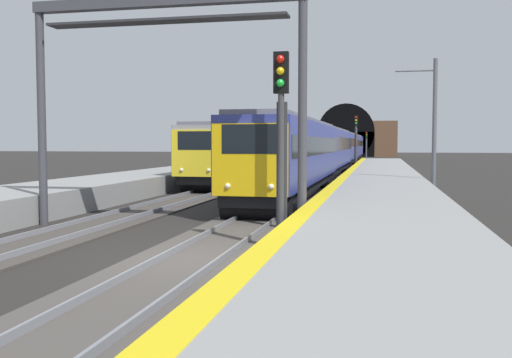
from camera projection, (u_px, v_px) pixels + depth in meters
The scene contains 13 objects.
ground_plane at pixel (193, 262), 13.66m from camera, with size 320.00×320.00×0.00m, color #282623.
platform_right at pixel (381, 248), 12.71m from camera, with size 112.00×4.44×1.01m, color gray.
platform_right_edge_strip at pixel (293, 223), 13.09m from camera, with size 112.00×0.50×0.01m, color yellow.
track_main_line at pixel (193, 260), 13.66m from camera, with size 160.00×3.16×0.21m.
track_adjacent_line at pixel (3, 252), 14.73m from camera, with size 160.00×2.69×0.21m.
train_main_approaching at pixel (336, 148), 57.25m from camera, with size 77.46×2.95×4.00m.
train_adjacent_platform at pixel (286, 148), 58.77m from camera, with size 58.10×3.28×4.87m.
railway_signal_near at pixel (281, 132), 14.75m from camera, with size 0.39×0.38×5.13m.
railway_signal_mid at pixel (356, 137), 59.35m from camera, with size 0.39×0.38×5.63m.
railway_signal_far at pixel (366, 142), 103.01m from camera, with size 0.39×0.38×4.81m.
overhead_signal_gantry at pixel (165, 53), 18.60m from camera, with size 0.70×9.25×7.55m.
tunnel_portal at pixel (346, 139), 116.80m from camera, with size 2.72×20.24×11.34m.
catenary_mast_near at pixel (434, 127), 29.25m from camera, with size 0.22×2.10×7.08m.
Camera 1 is at (-12.89, -4.31, 2.82)m, focal length 40.44 mm.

